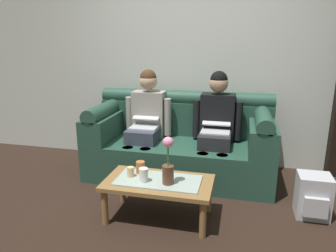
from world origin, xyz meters
TOP-DOWN VIEW (x-y plane):
  - ground_plane at (0.00, 0.00)m, footprint 14.00×14.00m
  - back_wall_patterned at (0.00, 1.70)m, footprint 6.00×0.12m
  - couch at (0.00, 1.17)m, footprint 2.09×0.88m
  - person_left at (-0.41, 1.17)m, footprint 0.56×0.67m
  - person_right at (0.41, 1.17)m, footprint 0.56×0.67m
  - coffee_table at (0.00, 0.17)m, footprint 0.95×0.51m
  - flower_vase at (0.10, 0.12)m, footprint 0.10×0.10m
  - cup_near_left at (-0.11, 0.11)m, footprint 0.08×0.08m
  - cup_near_right at (-0.20, 0.27)m, footprint 0.08×0.08m
  - cup_far_center at (-0.26, 0.18)m, footprint 0.06×0.06m
  - backpack_right at (1.34, 0.52)m, footprint 0.28×0.29m

SIDE VIEW (x-z plane):
  - ground_plane at x=0.00m, z-range 0.00..0.00m
  - backpack_right at x=1.34m, z-range 0.00..0.39m
  - coffee_table at x=0.00m, z-range 0.13..0.50m
  - couch at x=0.00m, z-range -0.11..0.86m
  - cup_far_center at x=-0.26m, z-range 0.37..0.46m
  - cup_near_right at x=-0.20m, z-range 0.37..0.48m
  - cup_near_left at x=-0.11m, z-range 0.37..0.49m
  - flower_vase at x=0.10m, z-range 0.34..0.75m
  - person_right at x=0.41m, z-range 0.05..1.27m
  - person_left at x=-0.41m, z-range 0.05..1.27m
  - back_wall_patterned at x=0.00m, z-range 0.00..2.90m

